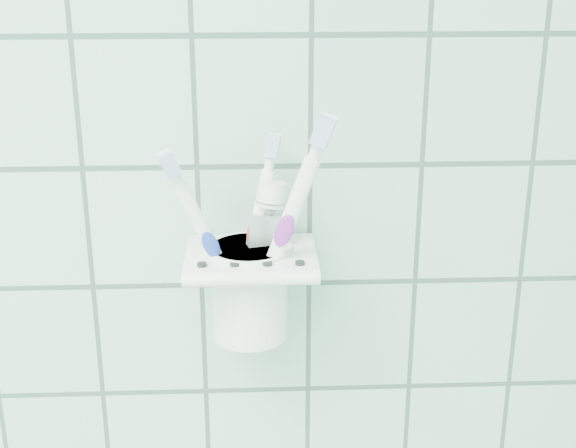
# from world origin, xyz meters

# --- Properties ---
(holder_bracket) EXTENTS (0.11, 0.10, 0.04)m
(holder_bracket) POSITION_xyz_m (0.66, 1.15, 1.30)
(holder_bracket) COLOR white
(holder_bracket) RESTS_ON wall_back
(cup) EXTENTS (0.08, 0.08, 0.09)m
(cup) POSITION_xyz_m (0.66, 1.16, 1.27)
(cup) COLOR white
(cup) RESTS_ON holder_bracket
(toothbrush_pink) EXTENTS (0.07, 0.03, 0.18)m
(toothbrush_pink) POSITION_xyz_m (0.66, 1.15, 1.32)
(toothbrush_pink) COLOR white
(toothbrush_pink) RESTS_ON cup
(toothbrush_blue) EXTENTS (0.04, 0.04, 0.18)m
(toothbrush_blue) POSITION_xyz_m (0.65, 1.15, 1.32)
(toothbrush_blue) COLOR white
(toothbrush_blue) RESTS_ON cup
(toothbrush_orange) EXTENTS (0.07, 0.04, 0.21)m
(toothbrush_orange) POSITION_xyz_m (0.66, 1.14, 1.34)
(toothbrush_orange) COLOR white
(toothbrush_orange) RESTS_ON cup
(toothpaste_tube) EXTENTS (0.05, 0.04, 0.14)m
(toothpaste_tube) POSITION_xyz_m (0.67, 1.16, 1.31)
(toothpaste_tube) COLOR silver
(toothpaste_tube) RESTS_ON cup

